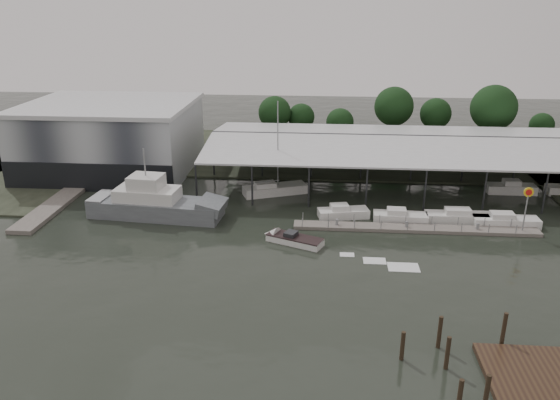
# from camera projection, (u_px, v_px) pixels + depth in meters

# --- Properties ---
(ground) EXTENTS (200.00, 200.00, 0.00)m
(ground) POSITION_uv_depth(u_px,v_px,m) (278.00, 265.00, 54.78)
(ground) COLOR black
(ground) RESTS_ON ground
(land_strip_far) EXTENTS (140.00, 30.00, 0.30)m
(land_strip_far) POSITION_uv_depth(u_px,v_px,m) (299.00, 152.00, 93.96)
(land_strip_far) COLOR #3D4433
(land_strip_far) RESTS_ON ground
(land_strip_west) EXTENTS (20.00, 40.00, 0.30)m
(land_strip_west) POSITION_uv_depth(u_px,v_px,m) (41.00, 167.00, 85.77)
(land_strip_west) COLOR #3D4433
(land_strip_west) RESTS_ON ground
(storage_warehouse) EXTENTS (24.50, 20.50, 10.50)m
(storage_warehouse) POSITION_uv_depth(u_px,v_px,m) (112.00, 137.00, 83.00)
(storage_warehouse) COLOR #9EA4A8
(storage_warehouse) RESTS_ON ground
(covered_boat_shed) EXTENTS (58.24, 24.00, 6.96)m
(covered_boat_shed) POSITION_uv_depth(u_px,v_px,m) (414.00, 140.00, 77.50)
(covered_boat_shed) COLOR silver
(covered_boat_shed) RESTS_ON ground
(trawler_dock) EXTENTS (3.00, 18.00, 0.50)m
(trawler_dock) POSITION_uv_depth(u_px,v_px,m) (55.00, 205.00, 70.03)
(trawler_dock) COLOR slate
(trawler_dock) RESTS_ON ground
(floating_dock) EXTENTS (28.00, 2.00, 1.40)m
(floating_dock) POSITION_uv_depth(u_px,v_px,m) (415.00, 228.00, 62.92)
(floating_dock) COLOR slate
(floating_dock) RESTS_ON ground
(shell_fuel_sign) EXTENTS (1.10, 0.18, 5.55)m
(shell_fuel_sign) POSITION_uv_depth(u_px,v_px,m) (527.00, 201.00, 60.70)
(shell_fuel_sign) COLOR gray
(shell_fuel_sign) RESTS_ON ground
(grey_trawler) EXTENTS (17.05, 6.09, 8.84)m
(grey_trawler) POSITION_uv_depth(u_px,v_px,m) (157.00, 204.00, 66.42)
(grey_trawler) COLOR slate
(grey_trawler) RESTS_ON ground
(white_sailboat) EXTENTS (8.93, 5.58, 12.88)m
(white_sailboat) POSITION_uv_depth(u_px,v_px,m) (274.00, 189.00, 74.31)
(white_sailboat) COLOR white
(white_sailboat) RESTS_ON ground
(speedboat_underway) EXTENTS (16.97, 8.52, 2.00)m
(speedboat_underway) POSITION_uv_depth(u_px,v_px,m) (290.00, 239.00, 59.77)
(speedboat_underway) COLOR white
(speedboat_underway) RESTS_ON ground
(moored_cruiser_0) EXTENTS (6.42, 3.45, 1.70)m
(moored_cruiser_0) POSITION_uv_depth(u_px,v_px,m) (343.00, 213.00, 66.46)
(moored_cruiser_0) COLOR white
(moored_cruiser_0) RESTS_ON ground
(moored_cruiser_1) EXTENTS (6.47, 2.55, 1.70)m
(moored_cruiser_1) POSITION_uv_depth(u_px,v_px,m) (400.00, 217.00, 65.16)
(moored_cruiser_1) COLOR white
(moored_cruiser_1) RESTS_ON ground
(moored_cruiser_2) EXTENTS (8.54, 2.33, 1.70)m
(moored_cruiser_2) POSITION_uv_depth(u_px,v_px,m) (461.00, 217.00, 65.18)
(moored_cruiser_2) COLOR white
(moored_cruiser_2) RESTS_ON ground
(moored_cruiser_3) EXTENTS (7.54, 2.26, 1.70)m
(moored_cruiser_3) POSITION_uv_depth(u_px,v_px,m) (505.00, 221.00, 63.95)
(moored_cruiser_3) COLOR white
(moored_cruiser_3) RESTS_ON ground
(mooring_pilings) EXTENTS (8.26, 8.02, 3.47)m
(mooring_pilings) POSITION_uv_depth(u_px,v_px,m) (457.00, 360.00, 38.84)
(mooring_pilings) COLOR #302418
(mooring_pilings) RESTS_ON ground
(horizon_tree_line) EXTENTS (68.56, 11.60, 11.56)m
(horizon_tree_line) POSITION_uv_depth(u_px,v_px,m) (450.00, 113.00, 95.08)
(horizon_tree_line) COLOR black
(horizon_tree_line) RESTS_ON ground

